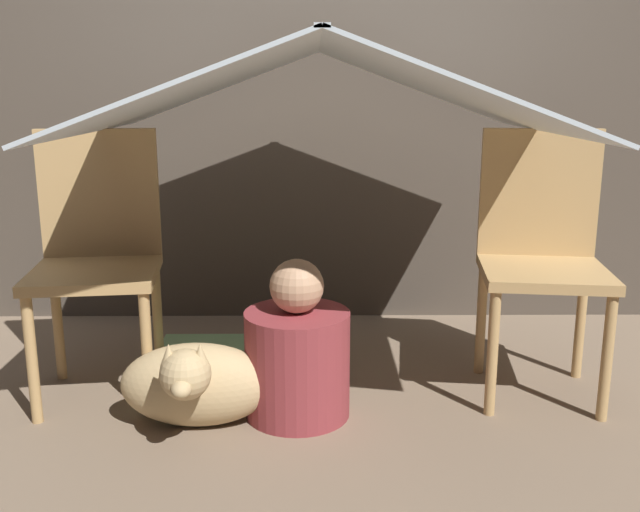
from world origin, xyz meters
TOP-DOWN VIEW (x-y plane):
  - ground_plane at (0.00, 0.00)m, footprint 8.80×8.80m
  - wall_back at (0.00, 0.97)m, footprint 7.00×0.05m
  - chair_left at (-0.78, 0.13)m, footprint 0.46×0.46m
  - chair_right at (0.78, 0.13)m, footprint 0.47×0.47m
  - sheet_canopy at (0.00, 0.05)m, footprint 1.54×1.24m
  - person_front at (-0.08, -0.10)m, footprint 0.35×0.35m
  - dog at (-0.40, -0.19)m, footprint 0.49×0.40m
  - floor_cushion at (-0.39, 0.23)m, footprint 0.45×0.36m

SIDE VIEW (x-z plane):
  - ground_plane at x=0.00m, z-range 0.00..0.00m
  - floor_cushion at x=-0.39m, z-range 0.00..0.10m
  - dog at x=-0.40m, z-range -0.02..0.32m
  - person_front at x=-0.08m, z-range -0.06..0.47m
  - chair_left at x=-0.78m, z-range 0.05..0.97m
  - chair_right at x=0.78m, z-range 0.05..0.97m
  - sheet_canopy at x=0.00m, z-range 0.92..1.22m
  - wall_back at x=0.00m, z-range 0.00..2.50m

